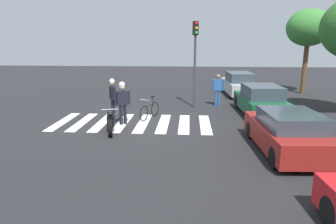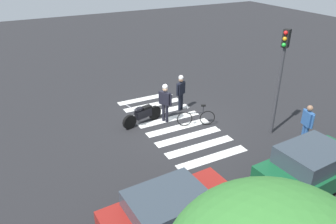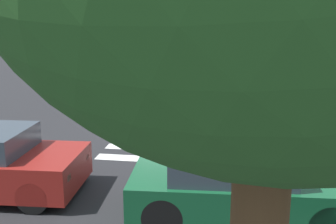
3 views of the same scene
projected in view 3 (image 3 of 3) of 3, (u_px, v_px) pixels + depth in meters
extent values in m
plane|color=#232326|center=(171.00, 128.00, 13.25)|extent=(60.00, 60.00, 0.00)
cylinder|color=black|center=(118.00, 113.00, 13.92)|extent=(0.67, 0.29, 0.66)
cylinder|color=black|center=(159.00, 112.00, 14.04)|extent=(0.67, 0.29, 0.66)
cube|color=black|center=(140.00, 108.00, 13.94)|extent=(0.84, 0.46, 0.36)
ellipsoid|color=black|center=(133.00, 100.00, 13.86)|extent=(0.52, 0.34, 0.24)
cube|color=black|center=(145.00, 101.00, 13.90)|extent=(0.48, 0.34, 0.12)
cylinder|color=#A5A5AD|center=(120.00, 93.00, 13.77)|extent=(0.18, 0.61, 0.04)
torus|color=black|center=(180.00, 121.00, 12.70)|extent=(0.66, 0.30, 0.70)
torus|color=black|center=(209.00, 125.00, 12.19)|extent=(0.66, 0.30, 0.70)
cylinder|color=black|center=(194.00, 115.00, 12.38)|extent=(0.76, 0.34, 0.04)
cylinder|color=black|center=(203.00, 110.00, 12.19)|extent=(0.04, 0.04, 0.34)
cube|color=black|center=(203.00, 105.00, 12.15)|extent=(0.22, 0.17, 0.06)
cylinder|color=#99999E|center=(182.00, 103.00, 12.52)|extent=(0.20, 0.44, 0.03)
cylinder|color=black|center=(201.00, 110.00, 14.06)|extent=(0.14, 0.14, 0.84)
cylinder|color=black|center=(206.00, 109.00, 14.11)|extent=(0.14, 0.14, 0.84)
cube|color=black|center=(204.00, 89.00, 13.92)|extent=(0.53, 0.40, 0.60)
sphere|color=#8C664C|center=(204.00, 77.00, 13.82)|extent=(0.23, 0.23, 0.23)
cylinder|color=black|center=(196.00, 90.00, 13.83)|extent=(0.09, 0.09, 0.57)
cylinder|color=black|center=(212.00, 89.00, 14.02)|extent=(0.09, 0.09, 0.57)
sphere|color=white|center=(204.00, 74.00, 13.80)|extent=(0.24, 0.24, 0.24)
cylinder|color=black|center=(167.00, 113.00, 13.47)|extent=(0.14, 0.14, 0.85)
cylinder|color=black|center=(165.00, 112.00, 13.63)|extent=(0.14, 0.14, 0.85)
cube|color=black|center=(166.00, 92.00, 13.38)|extent=(0.43, 0.53, 0.61)
sphere|color=tan|center=(166.00, 78.00, 13.28)|extent=(0.23, 0.23, 0.23)
cylinder|color=black|center=(169.00, 93.00, 13.11)|extent=(0.09, 0.09, 0.58)
cylinder|color=black|center=(163.00, 90.00, 13.66)|extent=(0.09, 0.09, 0.58)
sphere|color=white|center=(166.00, 75.00, 13.26)|extent=(0.24, 0.24, 0.24)
cylinder|color=#2D5999|center=(319.00, 162.00, 8.80)|extent=(0.14, 0.14, 0.86)
cylinder|color=#2D5999|center=(319.00, 165.00, 8.64)|extent=(0.14, 0.14, 0.86)
cube|color=#2D5999|center=(322.00, 131.00, 8.56)|extent=(0.31, 0.53, 0.61)
sphere|color=#8C664C|center=(324.00, 111.00, 8.45)|extent=(0.23, 0.23, 0.23)
cylinder|color=#2D5999|center=(322.00, 128.00, 8.82)|extent=(0.09, 0.09, 0.58)
cylinder|color=#2D5999|center=(321.00, 135.00, 8.29)|extent=(0.09, 0.09, 0.58)
cube|color=silver|center=(182.00, 108.00, 16.29)|extent=(3.08, 0.45, 0.01)
cube|color=silver|center=(180.00, 113.00, 15.42)|extent=(3.08, 0.45, 0.01)
cube|color=silver|center=(177.00, 118.00, 14.55)|extent=(3.08, 0.45, 0.01)
cube|color=silver|center=(173.00, 124.00, 13.69)|extent=(3.08, 0.45, 0.01)
cube|color=silver|center=(169.00, 131.00, 12.82)|extent=(3.08, 0.45, 0.01)
cube|color=silver|center=(165.00, 139.00, 11.95)|extent=(3.08, 0.45, 0.01)
cube|color=silver|center=(160.00, 149.00, 11.08)|extent=(3.08, 0.45, 0.01)
cube|color=silver|center=(154.00, 159.00, 10.22)|extent=(3.08, 0.45, 0.01)
cylinder|color=black|center=(304.00, 184.00, 7.82)|extent=(0.70, 0.26, 0.69)
cylinder|color=black|center=(329.00, 224.00, 6.27)|extent=(0.70, 0.26, 0.69)
cylinder|color=black|center=(171.00, 179.00, 8.06)|extent=(0.70, 0.26, 0.69)
cylinder|color=black|center=(162.00, 217.00, 6.51)|extent=(0.70, 0.26, 0.69)
cube|color=#14512D|center=(240.00, 190.00, 7.13)|extent=(4.00, 2.04, 0.65)
cube|color=#333D47|center=(231.00, 157.00, 7.01)|extent=(2.20, 1.72, 0.60)
cylinder|color=black|center=(64.00, 166.00, 8.88)|extent=(0.63, 0.26, 0.62)
cylinder|color=black|center=(33.00, 197.00, 7.32)|extent=(0.63, 0.26, 0.62)
cube|color=#F2EDCC|center=(86.00, 157.00, 8.55)|extent=(0.09, 0.20, 0.12)
cube|color=#F2EDCC|center=(67.00, 178.00, 7.41)|extent=(0.09, 0.20, 0.12)
cylinder|color=#38383D|center=(292.00, 88.00, 9.71)|extent=(0.12, 0.12, 3.78)
sphere|color=green|center=(293.00, 3.00, 9.23)|extent=(0.16, 0.16, 0.16)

